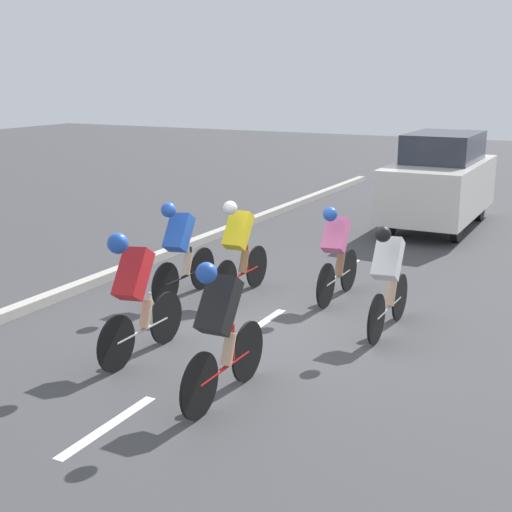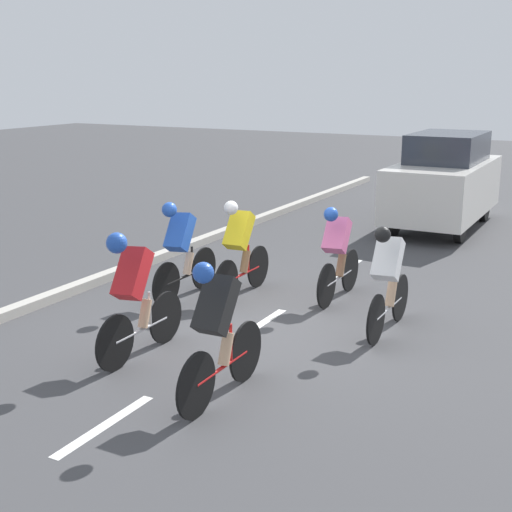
% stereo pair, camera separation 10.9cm
% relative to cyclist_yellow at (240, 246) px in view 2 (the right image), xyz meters
% --- Properties ---
extents(ground_plane, '(60.00, 60.00, 0.00)m').
position_rel_cyclist_yellow_xyz_m(ground_plane, '(-0.85, 0.99, -0.78)').
color(ground_plane, '#424244').
extents(lane_stripe_near, '(0.12, 1.40, 0.01)m').
position_rel_cyclist_yellow_xyz_m(lane_stripe_near, '(-0.85, 4.19, -0.78)').
color(lane_stripe_near, white).
rests_on(lane_stripe_near, ground).
extents(lane_stripe_mid, '(0.12, 1.40, 0.01)m').
position_rel_cyclist_yellow_xyz_m(lane_stripe_mid, '(-0.85, 0.99, -0.78)').
color(lane_stripe_mid, white).
rests_on(lane_stripe_mid, ground).
extents(lane_stripe_far, '(0.12, 1.40, 0.01)m').
position_rel_cyclist_yellow_xyz_m(lane_stripe_far, '(-0.85, -2.21, -0.78)').
color(lane_stripe_far, white).
rests_on(lane_stripe_far, ground).
extents(curb, '(0.20, 26.75, 0.14)m').
position_rel_cyclist_yellow_xyz_m(curb, '(2.35, 0.99, -0.71)').
color(curb, '#B7B2A8').
rests_on(curb, ground).
extents(cyclist_yellow, '(0.33, 1.66, 1.50)m').
position_rel_cyclist_yellow_xyz_m(cyclist_yellow, '(0.00, 0.00, 0.00)').
color(cyclist_yellow, black).
rests_on(cyclist_yellow, ground).
extents(cyclist_black, '(0.33, 1.67, 1.54)m').
position_rel_cyclist_yellow_xyz_m(cyclist_black, '(-1.54, 3.21, 0.02)').
color(cyclist_black, black).
rests_on(cyclist_black, ground).
extents(cyclist_pink, '(0.34, 1.61, 1.45)m').
position_rel_cyclist_yellow_xyz_m(cyclist_pink, '(-1.35, -0.50, -0.03)').
color(cyclist_pink, black).
rests_on(cyclist_pink, ground).
extents(cyclist_white, '(0.34, 1.66, 1.46)m').
position_rel_cyclist_yellow_xyz_m(cyclist_white, '(-2.44, 0.50, -0.02)').
color(cyclist_white, black).
rests_on(cyclist_white, ground).
extents(cyclist_blue, '(0.36, 1.68, 1.50)m').
position_rel_cyclist_yellow_xyz_m(cyclist_blue, '(0.71, 0.51, 0.01)').
color(cyclist_blue, black).
rests_on(cyclist_blue, ground).
extents(cyclist_red, '(0.37, 1.65, 1.57)m').
position_rel_cyclist_yellow_xyz_m(cyclist_red, '(-0.09, 2.68, 0.06)').
color(cyclist_red, black).
rests_on(cyclist_red, ground).
extents(support_car, '(1.70, 3.97, 2.04)m').
position_rel_cyclist_yellow_xyz_m(support_car, '(-1.46, -6.43, 0.25)').
color(support_car, black).
rests_on(support_car, ground).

